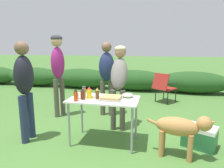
{
  "coord_description": "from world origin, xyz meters",
  "views": [
    {
      "loc": [
        0.81,
        -2.96,
        1.55
      ],
      "look_at": [
        0.03,
        0.47,
        0.89
      ],
      "focal_mm": 32.0,
      "sensor_mm": 36.0,
      "label": 1
    }
  ],
  "objects": [
    {
      "name": "camp_chair_green_behind_table",
      "position": [
        1.0,
        2.67,
        0.47
      ],
      "size": [
        0.72,
        0.75,
        0.83
      ],
      "rotation": [
        0.0,
        0.0,
        -0.63
      ],
      "color": "maroon",
      "rests_on": "ground"
    },
    {
      "name": "standing_person_in_olive_jacket",
      "position": [
        0.12,
        0.65,
        1.01
      ],
      "size": [
        0.32,
        0.45,
        1.57
      ],
      "rotation": [
        0.0,
        0.0,
        0.01
      ],
      "color": "#4C473D",
      "rests_on": "ground"
    },
    {
      "name": "plate_stack",
      "position": [
        -0.17,
        0.1,
        0.75
      ],
      "size": [
        0.2,
        0.2,
        0.03
      ],
      "primitive_type": "cylinder",
      "color": "white",
      "rests_on": "folding_table"
    },
    {
      "name": "food_tray",
      "position": [
        0.13,
        -0.03,
        0.77
      ],
      "size": [
        0.33,
        0.3,
        0.06
      ],
      "color": "#9E9EA3",
      "rests_on": "folding_table"
    },
    {
      "name": "standing_person_in_navy_coat",
      "position": [
        -1.27,
        -0.2,
        0.98
      ],
      "size": [
        0.3,
        0.39,
        1.64
      ],
      "rotation": [
        0.0,
        0.0,
        1.65
      ],
      "color": "#232D4C",
      "rests_on": "ground"
    },
    {
      "name": "standing_person_in_red_jacket",
      "position": [
        -1.31,
        1.01,
        1.16
      ],
      "size": [
        0.33,
        0.39,
        1.8
      ],
      "rotation": [
        0.0,
        0.0,
        1.26
      ],
      "color": "#4C473D",
      "rests_on": "ground"
    },
    {
      "name": "mixing_bowl",
      "position": [
        0.36,
        0.17,
        0.77
      ],
      "size": [
        0.19,
        0.19,
        0.07
      ],
      "primitive_type": "ellipsoid",
      "color": "#ADBC99",
      "rests_on": "folding_table"
    },
    {
      "name": "hot_sauce_bottle",
      "position": [
        -0.37,
        -0.24,
        0.83
      ],
      "size": [
        0.06,
        0.06,
        0.19
      ],
      "color": "#CC4214",
      "rests_on": "folding_table"
    },
    {
      "name": "mustard_bottle",
      "position": [
        -0.23,
        -0.05,
        0.83
      ],
      "size": [
        0.08,
        0.08,
        0.19
      ],
      "color": "yellow",
      "rests_on": "folding_table"
    },
    {
      "name": "dog",
      "position": [
        1.17,
        -0.2,
        0.43
      ],
      "size": [
        0.93,
        0.35,
        0.64
      ],
      "rotation": [
        0.0,
        0.0,
        -1.73
      ],
      "color": "#B27A42",
      "rests_on": "ground"
    },
    {
      "name": "paper_cup_stack",
      "position": [
        -0.43,
        -0.1,
        0.79
      ],
      "size": [
        0.08,
        0.08,
        0.11
      ],
      "primitive_type": "cylinder",
      "color": "white",
      "rests_on": "folding_table"
    },
    {
      "name": "cooler_box",
      "position": [
        1.49,
        0.18,
        0.17
      ],
      "size": [
        0.57,
        0.49,
        0.34
      ],
      "rotation": [
        0.0,
        0.0,
        2.71
      ],
      "color": "#286B3D",
      "rests_on": "ground"
    },
    {
      "name": "beer_bottle",
      "position": [
        -0.09,
        -0.06,
        0.83
      ],
      "size": [
        0.06,
        0.06,
        0.18
      ],
      "color": "brown",
      "rests_on": "folding_table"
    },
    {
      "name": "standing_person_with_beanie",
      "position": [
        -0.29,
        1.3,
        1.0
      ],
      "size": [
        0.36,
        0.27,
        1.65
      ],
      "rotation": [
        0.0,
        0.0,
        0.05
      ],
      "color": "#4C473D",
      "rests_on": "ground"
    },
    {
      "name": "ground_plane",
      "position": [
        0.0,
        0.0,
        0.0
      ],
      "size": [
        60.0,
        60.0,
        0.0
      ],
      "primitive_type": "plane",
      "color": "#477533"
    },
    {
      "name": "shrub_hedge",
      "position": [
        0.0,
        4.09,
        0.37
      ],
      "size": [
        14.4,
        0.9,
        0.73
      ],
      "color": "#234C1E",
      "rests_on": "ground"
    },
    {
      "name": "folding_table",
      "position": [
        0.0,
        0.0,
        0.66
      ],
      "size": [
        1.1,
        0.64,
        0.74
      ],
      "color": "silver",
      "rests_on": "ground"
    },
    {
      "name": "bbq_sauce_bottle",
      "position": [
        -0.31,
        -0.13,
        0.82
      ],
      "size": [
        0.07,
        0.07,
        0.17
      ],
      "color": "#562314",
      "rests_on": "folding_table"
    },
    {
      "name": "spice_jar",
      "position": [
        -0.33,
        -0.01,
        0.83
      ],
      "size": [
        0.06,
        0.06,
        0.19
      ],
      "color": "#B2893D",
      "rests_on": "folding_table"
    }
  ]
}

